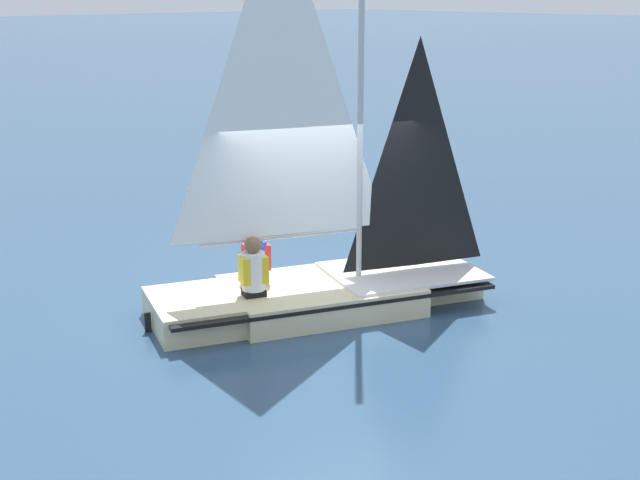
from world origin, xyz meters
name	(u,v)px	position (x,y,z in m)	size (l,w,h in m)	color
ground_plane	(320,309)	(0.00, 0.00, 0.00)	(260.00, 260.00, 0.00)	#2D4C6B
sailboat_main	(319,259)	(0.02, -0.01, 0.71)	(4.77, 3.23, 5.41)	beige
sailor_helm	(256,264)	(0.60, -0.61, 0.63)	(0.41, 0.39, 1.16)	black
sailor_crew	(254,277)	(0.98, -0.21, 0.62)	(0.41, 0.39, 1.16)	black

